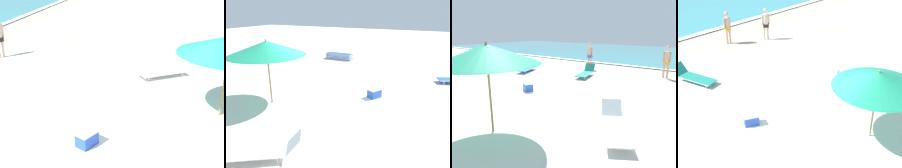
% 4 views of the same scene
% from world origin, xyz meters
% --- Properties ---
extents(ground_plane, '(60.00, 60.00, 0.16)m').
position_xyz_m(ground_plane, '(0.00, 0.01, -0.08)').
color(ground_plane, silver).
extents(beach_umbrella, '(2.69, 2.69, 2.35)m').
position_xyz_m(beach_umbrella, '(1.11, -1.57, 2.03)').
color(beach_umbrella, '#9E7547').
rests_on(beach_umbrella, ground_plane).
extents(sun_lounger_under_umbrella, '(1.10, 2.10, 0.62)m').
position_xyz_m(sun_lounger_under_umbrella, '(-0.72, 5.76, 0.22)').
color(sun_lounger_under_umbrella, '#1E8475').
rests_on(sun_lounger_under_umbrella, ground_plane).
extents(sun_lounger_beside_umbrella, '(1.66, 2.13, 0.59)m').
position_xyz_m(sun_lounger_beside_umbrella, '(3.68, 0.35, 0.22)').
color(sun_lounger_beside_umbrella, white).
rests_on(sun_lounger_beside_umbrella, ground_plane).
extents(beachgoer_wading_adult, '(0.45, 0.27, 1.76)m').
position_xyz_m(beachgoer_wading_adult, '(2.94, 8.20, 1.00)').
color(beachgoer_wading_adult, tan).
rests_on(beachgoer_wading_adult, ground_plane).
extents(beachgoer_strolling_adult, '(0.40, 0.30, 1.76)m').
position_xyz_m(beachgoer_strolling_adult, '(4.75, 7.17, 1.00)').
color(beachgoer_strolling_adult, beige).
rests_on(beachgoer_strolling_adult, ground_plane).
extents(cooler_box, '(0.61, 0.54, 0.37)m').
position_xyz_m(cooler_box, '(-1.06, 1.67, 0.19)').
color(cooler_box, blue).
rests_on(cooler_box, ground_plane).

